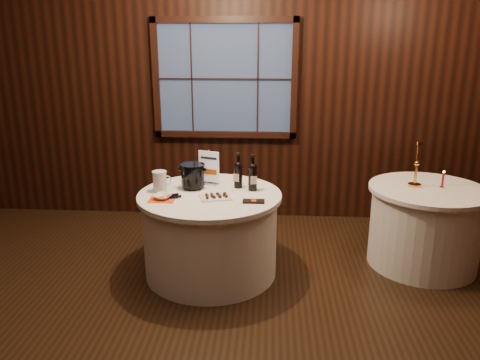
# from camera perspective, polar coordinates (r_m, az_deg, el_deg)

# --- Properties ---
(ground) EXTENTS (6.00, 6.00, 0.00)m
(ground) POSITION_cam_1_polar(r_m,az_deg,el_deg) (3.62, -5.61, -18.47)
(ground) COLOR black
(ground) RESTS_ON ground
(back_wall) EXTENTS (6.00, 0.10, 3.00)m
(back_wall) POSITION_cam_1_polar(r_m,az_deg,el_deg) (5.44, -1.84, 11.14)
(back_wall) COLOR black
(back_wall) RESTS_ON ground
(main_table) EXTENTS (1.28, 1.28, 0.77)m
(main_table) POSITION_cam_1_polar(r_m,az_deg,el_deg) (4.29, -3.62, -6.49)
(main_table) COLOR white
(main_table) RESTS_ON ground
(side_table) EXTENTS (1.08, 1.08, 0.77)m
(side_table) POSITION_cam_1_polar(r_m,az_deg,el_deg) (4.77, 21.56, -5.25)
(side_table) COLOR white
(side_table) RESTS_ON ground
(sign_stand) EXTENTS (0.20, 0.15, 0.33)m
(sign_stand) POSITION_cam_1_polar(r_m,az_deg,el_deg) (4.38, -3.73, 0.90)
(sign_stand) COLOR #B9B8C0
(sign_stand) RESTS_ON main_table
(port_bottle_left) EXTENTS (0.08, 0.09, 0.33)m
(port_bottle_left) POSITION_cam_1_polar(r_m,az_deg,el_deg) (4.27, -0.23, 0.88)
(port_bottle_left) COLOR black
(port_bottle_left) RESTS_ON main_table
(port_bottle_right) EXTENTS (0.08, 0.09, 0.33)m
(port_bottle_right) POSITION_cam_1_polar(r_m,az_deg,el_deg) (4.19, 1.56, 0.62)
(port_bottle_right) COLOR black
(port_bottle_right) RESTS_ON main_table
(ice_bucket) EXTENTS (0.23, 0.23, 0.23)m
(ice_bucket) POSITION_cam_1_polar(r_m,az_deg,el_deg) (4.27, -5.78, 0.53)
(ice_bucket) COLOR black
(ice_bucket) RESTS_ON main_table
(chocolate_plate) EXTENTS (0.30, 0.24, 0.04)m
(chocolate_plate) POSITION_cam_1_polar(r_m,az_deg,el_deg) (4.02, -2.97, -2.06)
(chocolate_plate) COLOR white
(chocolate_plate) RESTS_ON main_table
(chocolate_box) EXTENTS (0.19, 0.09, 0.02)m
(chocolate_box) POSITION_cam_1_polar(r_m,az_deg,el_deg) (3.93, 1.67, -2.61)
(chocolate_box) COLOR black
(chocolate_box) RESTS_ON main_table
(grape_bunch) EXTENTS (0.17, 0.09, 0.04)m
(grape_bunch) POSITION_cam_1_polar(r_m,az_deg,el_deg) (4.05, -7.92, -1.99)
(grape_bunch) COLOR black
(grape_bunch) RESTS_ON main_table
(glass_pitcher) EXTENTS (0.17, 0.13, 0.19)m
(glass_pitcher) POSITION_cam_1_polar(r_m,az_deg,el_deg) (4.24, -9.73, -0.15)
(glass_pitcher) COLOR white
(glass_pitcher) RESTS_ON main_table
(orange_napkin) EXTENTS (0.22, 0.22, 0.00)m
(orange_napkin) POSITION_cam_1_polar(r_m,az_deg,el_deg) (4.06, -9.43, -2.28)
(orange_napkin) COLOR #E34713
(orange_napkin) RESTS_ON main_table
(cracker_bowl) EXTENTS (0.20, 0.20, 0.04)m
(cracker_bowl) POSITION_cam_1_polar(r_m,az_deg,el_deg) (4.05, -9.44, -2.01)
(cracker_bowl) COLOR white
(cracker_bowl) RESTS_ON orange_napkin
(brass_candlestick) EXTENTS (0.12, 0.12, 0.43)m
(brass_candlestick) POSITION_cam_1_polar(r_m,az_deg,el_deg) (4.61, 20.67, 1.14)
(brass_candlestick) COLOR #D58F42
(brass_candlestick) RESTS_ON side_table
(red_candle) EXTENTS (0.04, 0.04, 0.16)m
(red_candle) POSITION_cam_1_polar(r_m,az_deg,el_deg) (4.67, 23.48, -0.12)
(red_candle) COLOR #D58F42
(red_candle) RESTS_ON side_table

